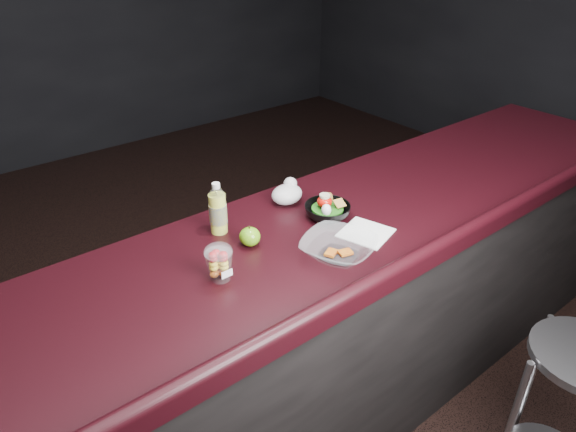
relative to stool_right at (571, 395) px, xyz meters
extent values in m
cube|color=black|center=(-0.68, 0.80, -0.04)|extent=(4.00, 0.65, 0.98)
cube|color=black|center=(-0.68, 0.80, 0.47)|extent=(4.06, 0.71, 0.04)
cylinder|color=#B8B8BD|center=(0.10, 0.17, -0.17)|extent=(0.02, 0.02, 0.72)
cylinder|color=#DEE73B|center=(-0.78, 0.99, 0.56)|extent=(0.06, 0.06, 0.15)
cylinder|color=white|center=(-0.78, 0.99, 0.56)|extent=(0.06, 0.06, 0.15)
cone|color=white|center=(-0.78, 0.99, 0.64)|extent=(0.06, 0.06, 0.03)
cylinder|color=white|center=(-0.78, 0.99, 0.67)|extent=(0.03, 0.03, 0.02)
cylinder|color=#072D99|center=(-0.78, 0.99, 0.56)|extent=(0.06, 0.06, 0.07)
ellipsoid|color=white|center=(-0.92, 0.76, 0.58)|extent=(0.09, 0.09, 0.05)
ellipsoid|color=#3D890F|center=(-0.74, 0.86, 0.52)|extent=(0.07, 0.07, 0.07)
cylinder|color=black|center=(-0.74, 0.86, 0.55)|extent=(0.01, 0.01, 0.01)
ellipsoid|color=silver|center=(-0.46, 1.01, 0.52)|extent=(0.13, 0.10, 0.07)
sphere|color=silver|center=(-0.43, 1.03, 0.55)|extent=(0.05, 0.05, 0.05)
imported|color=black|center=(-0.42, 0.83, 0.51)|extent=(0.20, 0.20, 0.05)
cylinder|color=#0F470C|center=(-0.42, 0.83, 0.52)|extent=(0.12, 0.12, 0.01)
ellipsoid|color=#BB1108|center=(-0.42, 0.84, 0.55)|extent=(0.05, 0.05, 0.05)
cylinder|color=beige|center=(-0.42, 0.84, 0.57)|extent=(0.04, 0.04, 0.01)
ellipsoid|color=white|center=(-0.45, 0.81, 0.54)|extent=(0.04, 0.04, 0.05)
imported|color=silver|center=(-0.55, 0.63, 0.51)|extent=(0.31, 0.31, 0.06)
cube|color=#990F0C|center=(-0.57, 0.64, 0.50)|extent=(0.05, 0.05, 0.01)
cube|color=#990F0C|center=(-0.53, 0.61, 0.50)|extent=(0.05, 0.04, 0.01)
cube|color=white|center=(-0.38, 0.67, 0.49)|extent=(0.20, 0.20, 0.00)
camera|label=1|loc=(-1.54, -0.35, 1.43)|focal=32.00mm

